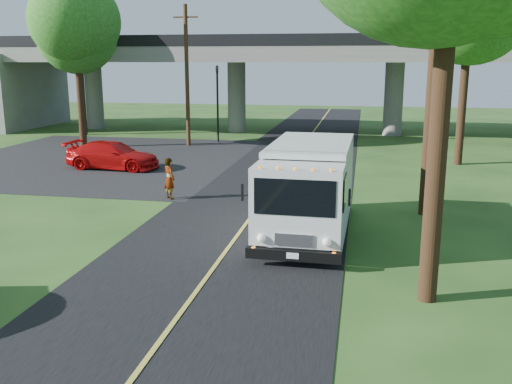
% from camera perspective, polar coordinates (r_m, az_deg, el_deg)
% --- Properties ---
extents(ground, '(120.00, 120.00, 0.00)m').
position_cam_1_polar(ground, '(13.88, -6.46, -10.58)').
color(ground, '#244217').
rests_on(ground, ground).
extents(road, '(7.00, 90.00, 0.02)m').
position_cam_1_polar(road, '(23.13, 0.77, -0.79)').
color(road, black).
rests_on(road, ground).
extents(parking_lot, '(16.00, 18.00, 0.01)m').
position_cam_1_polar(parking_lot, '(34.04, -15.39, 3.21)').
color(parking_lot, black).
rests_on(parking_lot, ground).
extents(lane_line, '(0.12, 90.00, 0.01)m').
position_cam_1_polar(lane_line, '(23.13, 0.77, -0.74)').
color(lane_line, gold).
rests_on(lane_line, road).
extents(overpass, '(54.00, 10.00, 7.30)m').
position_cam_1_polar(overpass, '(44.31, 5.79, 11.71)').
color(overpass, slate).
rests_on(overpass, ground).
extents(traffic_signal, '(0.18, 0.22, 5.20)m').
position_cam_1_polar(traffic_signal, '(39.45, -3.87, 9.61)').
color(traffic_signal, black).
rests_on(traffic_signal, ground).
extents(utility_pole, '(1.60, 0.26, 9.00)m').
position_cam_1_polar(utility_pole, '(37.88, -6.92, 11.52)').
color(utility_pole, '#472D19').
rests_on(utility_pole, ground).
extents(tree_right_far, '(5.77, 5.67, 10.99)m').
position_cam_1_polar(tree_right_far, '(32.53, 21.06, 17.08)').
color(tree_right_far, '#382314').
rests_on(tree_right_far, ground).
extents(tree_left_lot, '(5.60, 5.50, 10.50)m').
position_cam_1_polar(tree_left_lot, '(38.34, -17.46, 16.00)').
color(tree_left_lot, '#382314').
rests_on(tree_left_lot, ground).
extents(tree_left_far, '(5.26, 5.16, 9.89)m').
position_cam_1_polar(tree_left_far, '(45.02, -17.25, 14.91)').
color(tree_left_far, '#382314').
rests_on(tree_left_far, ground).
extents(step_van, '(2.71, 7.02, 2.93)m').
position_cam_1_polar(step_van, '(18.44, 5.29, 0.61)').
color(step_van, silver).
rests_on(step_van, ground).
extents(red_sedan, '(5.02, 2.28, 1.43)m').
position_cam_1_polar(red_sedan, '(30.65, -14.11, 3.59)').
color(red_sedan, '#B80B0B').
rests_on(red_sedan, ground).
extents(pedestrian, '(0.73, 0.72, 1.70)m').
position_cam_1_polar(pedestrian, '(23.40, -8.65, 1.33)').
color(pedestrian, gray).
rests_on(pedestrian, ground).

